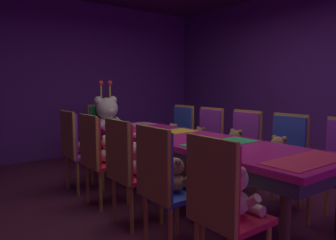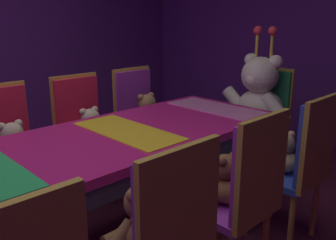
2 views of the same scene
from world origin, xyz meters
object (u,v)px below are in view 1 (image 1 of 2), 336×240
Objects in this scene: teddy_left_2 at (139,161)px; chair_left_2 at (125,162)px; teddy_right_2 at (235,144)px; throne_chair at (103,129)px; chair_right_4 at (180,132)px; teddy_right_4 at (173,134)px; chair_left_3 at (96,151)px; banquet_table at (190,145)px; teddy_left_1 at (176,177)px; king_teddy_bear at (108,121)px; chair_right_1 at (286,151)px; teddy_left_3 at (109,151)px; teddy_left_0 at (236,194)px; teddy_right_1 at (277,153)px; chair_right_3 at (207,137)px; chair_left_4 at (75,143)px; chair_left_0 at (219,199)px; chair_left_1 at (161,177)px; chair_right_2 at (243,143)px; teddy_right_3 at (199,139)px; teddy_left_4 at (86,142)px.

chair_left_2 is at bearing 180.00° from teddy_left_2.
teddy_right_2 is 0.34× the size of throne_chair.
chair_right_4 is 3.46× the size of teddy_right_4.
chair_left_3 is 3.46× the size of teddy_right_4.
banquet_table is 10.58× the size of teddy_left_1.
chair_right_1 is at bearing 17.65° from king_teddy_bear.
teddy_left_3 is 0.34× the size of king_teddy_bear.
teddy_right_4 is (1.33, 0.58, -0.01)m from teddy_left_3.
teddy_left_0 is 1.78m from teddy_left_3.
teddy_right_2 is at bearing -1.73° from banquet_table.
teddy_right_1 is 0.59m from teddy_right_2.
chair_right_3 is 0.61m from teddy_right_4.
chair_right_1 is (1.46, -1.19, 0.01)m from teddy_left_3.
chair_left_0 is at bearing -90.15° from chair_left_4.
chair_left_4 is 2.97× the size of teddy_right_1.
chair_right_2 is (1.64, 0.58, 0.00)m from chair_left_1.
chair_right_4 is at bearing 39.09° from teddy_left_2.
chair_left_1 is 3.39× the size of teddy_left_1.
chair_right_1 reaches higher than teddy_right_4.
teddy_left_2 is 1.12× the size of teddy_right_4.
teddy_right_3 is at bearing 23.51° from throne_chair.
chair_left_2 is 1.00× the size of throne_chair.
chair_left_1 is at bearing -18.05° from king_teddy_bear.
chair_left_3 is (-0.14, 1.78, -0.00)m from teddy_left_0.
teddy_left_1 is 0.58m from teddy_left_2.
teddy_right_3 is (1.33, 1.17, 0.00)m from teddy_left_1.
chair_left_3 is at bearing -0.46° from teddy_right_3.
chair_right_4 reaches higher than teddy_right_3.
teddy_right_2 is 0.60m from chair_right_3.
teddy_right_2 is 1.19m from chair_right_4.
teddy_right_1 reaches higher than banquet_table.
chair_left_3 and chair_right_1 have the same top height.
banquet_table is 2.08m from throne_chair.
chair_right_2 is at bearing -38.91° from teddy_left_4.
teddy_left_3 is 1.49m from king_teddy_bear.
chair_left_0 and chair_right_3 have the same top height.
teddy_left_0 is at bearing 38.48° from chair_right_2.
chair_left_4 is (-0.81, 1.17, -0.06)m from banquet_table.
king_teddy_bear is at bearing 74.94° from teddy_left_1.
king_teddy_bear is at bearing 58.92° from chair_left_3.
teddy_left_0 is 0.36× the size of chair_left_4.
throne_chair is (-0.67, 0.91, 0.02)m from teddy_right_4.
chair_left_1 is 2.41m from chair_right_4.
chair_left_0 is at bearing 47.67° from chair_right_3.
teddy_left_2 is 1.43m from teddy_right_1.
chair_left_4 is at bearing 94.17° from teddy_left_1.
teddy_left_1 is (-0.01, 0.60, -0.02)m from teddy_left_0.
teddy_left_1 is 1.47m from teddy_right_2.
chair_right_2 is 0.61m from teddy_right_3.
teddy_right_4 is at bearing 52.69° from teddy_left_1.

